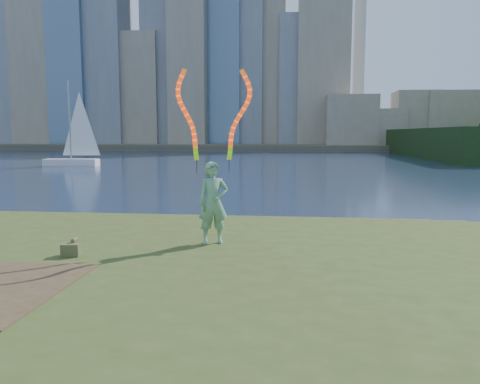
# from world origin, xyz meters

# --- Properties ---
(ground) EXTENTS (320.00, 320.00, 0.00)m
(ground) POSITION_xyz_m (0.00, 0.00, 0.00)
(ground) COLOR #18253E
(ground) RESTS_ON ground
(grassy_knoll) EXTENTS (20.00, 18.00, 0.80)m
(grassy_knoll) POSITION_xyz_m (0.00, -2.30, 0.34)
(grassy_knoll) COLOR #39491A
(grassy_knoll) RESTS_ON ground
(far_shore) EXTENTS (320.00, 40.00, 1.20)m
(far_shore) POSITION_xyz_m (0.00, 95.00, 0.60)
(far_shore) COLOR #474234
(far_shore) RESTS_ON ground
(woman_with_ribbons) EXTENTS (2.02, 0.83, 4.21)m
(woman_with_ribbons) POSITION_xyz_m (1.24, 0.37, 2.19)
(woman_with_ribbons) COLOR #1B702B
(woman_with_ribbons) RESTS_ON grassy_knoll
(canvas_bag) EXTENTS (0.38, 0.43, 0.34)m
(canvas_bag) POSITION_xyz_m (-1.45, -1.08, 0.94)
(canvas_bag) COLOR brown
(canvas_bag) RESTS_ON grassy_knoll
(sailboat) EXTENTS (5.76, 2.26, 8.65)m
(sailboat) POSITION_xyz_m (-19.27, 35.95, 1.49)
(sailboat) COLOR white
(sailboat) RESTS_ON ground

